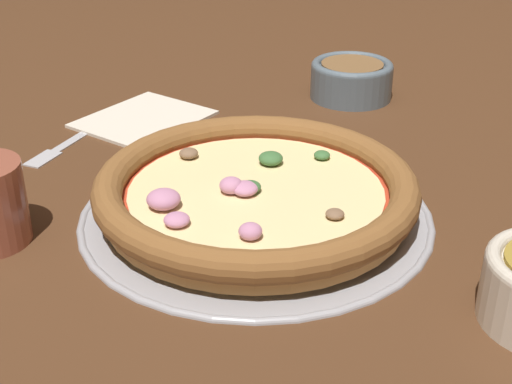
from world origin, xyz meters
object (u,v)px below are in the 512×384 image
Objects in this scene: pizza_tray at (256,212)px; fork at (69,142)px; napkin at (144,118)px; pizza at (256,190)px; bowl_far at (351,78)px.

pizza_tray is 0.29m from fork.
pizza_tray is 2.03× the size of napkin.
napkin is at bearing 75.59° from pizza_tray.
pizza is at bearing 75.17° from fork.
bowl_far is at bearing 137.12° from fork.
pizza is 0.36m from bowl_far.
bowl_far is at bearing 23.62° from pizza.
napkin is at bearing 75.49° from pizza.
napkin is at bearing 152.55° from bowl_far.
bowl_far is 0.71× the size of fork.
pizza_tray is 0.02m from pizza.
fork is at bearing 97.55° from pizza_tray.
fork is (-0.37, 0.14, -0.03)m from bowl_far.
napkin is at bearing 155.67° from fork.
pizza_tray is at bearing -19.56° from pizza.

